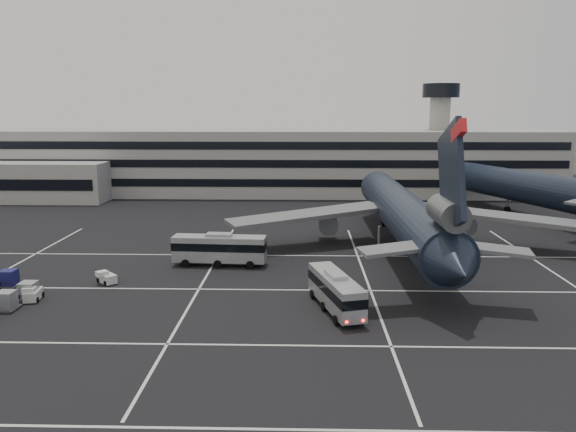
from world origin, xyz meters
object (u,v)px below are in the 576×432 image
object	(u,v)px
bus_far	(219,248)
tug_a	(33,294)
bus_near	(336,290)
trijet_main	(403,212)

from	to	relation	value
bus_far	tug_a	size ratio (longest dim) A/B	4.53
bus_near	bus_far	bearing A→B (deg)	115.55
bus_far	tug_a	world-z (taller)	bus_far
bus_near	tug_a	distance (m)	29.82
bus_near	tug_a	bearing A→B (deg)	160.85
trijet_main	bus_near	bearing A→B (deg)	-114.44
bus_near	bus_far	xyz separation A→B (m)	(-13.13, 15.02, 0.17)
tug_a	trijet_main	bearing A→B (deg)	19.72
trijet_main	bus_near	world-z (taller)	trijet_main
bus_far	tug_a	bearing A→B (deg)	132.01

